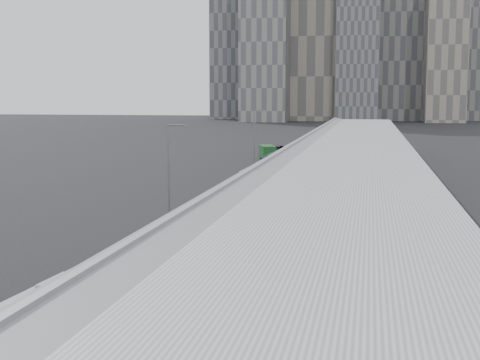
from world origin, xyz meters
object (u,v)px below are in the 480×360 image
(bus_3, at_px, (243,200))
(bus_0, at_px, (48,343))
(street_lamp_near, at_px, (170,164))
(suv, at_px, (281,149))
(street_lamp_far, at_px, (255,134))
(bus_10, at_px, (319,139))
(bus_8, at_px, (306,147))
(bus_1, at_px, (166,261))
(bus_2, at_px, (217,221))
(bus_9, at_px, (313,144))
(bus_6, at_px, (291,160))
(bus_7, at_px, (299,154))
(bus_4, at_px, (263,182))
(shipping_container, at_px, (267,152))
(bus_5, at_px, (278,167))

(bus_3, bearing_deg, bus_0, -94.29)
(bus_0, xyz_separation_m, street_lamp_near, (-6.39, 38.41, 3.63))
(bus_0, xyz_separation_m, suv, (-5.86, 117.78, -0.99))
(street_lamp_near, height_order, street_lamp_far, street_lamp_far)
(bus_10, bearing_deg, bus_8, -91.28)
(suv, bearing_deg, bus_0, -107.07)
(bus_0, bearing_deg, street_lamp_near, 103.92)
(bus_0, bearing_deg, bus_1, 92.36)
(bus_3, height_order, street_lamp_near, street_lamp_near)
(bus_2, distance_m, bus_9, 95.26)
(bus_6, distance_m, street_lamp_far, 7.61)
(bus_0, bearing_deg, suv, 97.32)
(bus_6, xyz_separation_m, street_lamp_far, (-6.27, 1.69, 3.97))
(bus_7, height_order, street_lamp_near, street_lamp_near)
(bus_1, height_order, bus_9, bus_1)
(bus_4, height_order, bus_6, bus_4)
(bus_2, relative_size, bus_8, 1.05)
(bus_8, distance_m, street_lamp_far, 29.13)
(shipping_container, bearing_deg, bus_1, -102.91)
(bus_6, relative_size, suv, 2.72)
(shipping_container, bearing_deg, bus_4, -99.32)
(bus_0, bearing_deg, bus_9, 94.16)
(bus_1, height_order, street_lamp_near, street_lamp_near)
(bus_0, relative_size, shipping_container, 2.12)
(bus_2, relative_size, bus_9, 1.09)
(shipping_container, distance_m, suv, 15.86)
(bus_10, xyz_separation_m, street_lamp_near, (-6.95, -101.20, 3.77))
(bus_0, bearing_deg, bus_4, 93.94)
(bus_8, height_order, street_lamp_far, street_lamp_far)
(bus_3, relative_size, bus_10, 1.08)
(bus_6, relative_size, bus_7, 1.09)
(bus_5, height_order, bus_9, bus_5)
(bus_4, bearing_deg, bus_1, -88.00)
(bus_3, bearing_deg, street_lamp_far, 94.94)
(bus_9, height_order, suv, bus_9)
(bus_3, xyz_separation_m, bus_5, (-0.66, 30.63, 0.06))
(bus_3, relative_size, bus_7, 1.08)
(bus_7, height_order, bus_8, bus_8)
(bus_8, relative_size, street_lamp_far, 1.29)
(bus_6, relative_size, street_lamp_far, 1.37)
(bus_2, xyz_separation_m, bus_9, (-0.06, 95.26, -0.11))
(bus_1, height_order, street_lamp_far, street_lamp_far)
(street_lamp_near, bearing_deg, bus_0, -80.55)
(bus_8, distance_m, shipping_container, 12.90)
(bus_4, xyz_separation_m, shipping_container, (-6.89, 48.25, -0.41))
(bus_4, bearing_deg, shipping_container, 100.07)
(bus_9, bearing_deg, bus_1, -90.02)
(bus_9, bearing_deg, street_lamp_far, -99.49)
(bus_6, bearing_deg, street_lamp_far, 161.22)
(street_lamp_near, xyz_separation_m, suv, (0.53, 79.37, -4.61))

